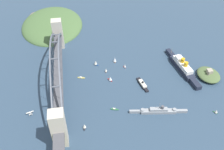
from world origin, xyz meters
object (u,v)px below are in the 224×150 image
small_boat_1 (84,126)px  ocean_liner (182,67)px  small_boat_4 (125,66)px  small_boat_8 (110,79)px  fort_island_mid_harbor (208,75)px  small_boat_6 (216,111)px  small_boat_7 (81,78)px  naval_cruiser (159,111)px  small_boat_5 (96,63)px  harbor_arch_bridge (58,70)px  harbor_ferry_steamer (143,84)px  seaplane_taxiing_near_bridge (30,113)px  small_boat_3 (106,70)px  small_boat_2 (115,109)px  small_boat_0 (115,60)px

small_boat_1 → ocean_liner: bearing=118.6°
small_boat_4 → small_boat_8: size_ratio=0.84×
fort_island_mid_harbor → small_boat_6: 75.13m
small_boat_4 → small_boat_7: size_ratio=0.62×
small_boat_7 → small_boat_8: bearing=72.8°
ocean_liner → small_boat_7: ocean_liner is taller
naval_cruiser → small_boat_5: bearing=-148.7°
harbor_arch_bridge → small_boat_5: harbor_arch_bridge is taller
harbor_ferry_steamer → small_boat_6: (69.90, 83.43, 0.99)m
naval_cruiser → seaplane_taxiing_near_bridge: (-25.92, -170.89, -1.10)m
ocean_liner → small_boat_3: ocean_liner is taller
naval_cruiser → small_boat_5: (-117.84, -71.68, 1.07)m
fort_island_mid_harbor → small_boat_2: fort_island_mid_harbor is taller
small_boat_2 → small_boat_7: size_ratio=0.95×
fort_island_mid_harbor → small_boat_4: 132.26m
small_boat_4 → small_boat_5: 49.00m
ocean_liner → small_boat_4: 93.08m
harbor_ferry_steamer → small_boat_2: size_ratio=3.01×
small_boat_7 → small_boat_3: bearing=101.9°
naval_cruiser → small_boat_7: size_ratio=6.69×
naval_cruiser → small_boat_3: size_ratio=11.34×
fort_island_mid_harbor → seaplane_taxiing_near_bridge: 272.00m
harbor_ferry_steamer → seaplane_taxiing_near_bridge: harbor_ferry_steamer is taller
small_boat_2 → small_boat_4: 93.44m
small_boat_4 → harbor_arch_bridge: bearing=-76.9°
small_boat_6 → ocean_liner: bearing=-173.9°
seaplane_taxiing_near_bridge → small_boat_7: 95.86m
small_boat_5 → harbor_arch_bridge: bearing=-55.8°
small_boat_4 → small_boat_5: size_ratio=0.79×
ocean_liner → seaplane_taxiing_near_bridge: 243.06m
small_boat_1 → small_boat_6: small_boat_1 is taller
ocean_liner → seaplane_taxiing_near_bridge: size_ratio=10.28×
small_boat_2 → naval_cruiser: bearing=75.4°
seaplane_taxiing_near_bridge → small_boat_4: (-76.63, 145.76, 1.20)m
small_boat_4 → small_boat_8: bearing=-46.0°
harbor_ferry_steamer → small_boat_2: bearing=-50.9°
naval_cruiser → small_boat_0: size_ratio=8.08×
small_boat_4 → small_boat_3: bearing=-80.5°
ocean_liner → small_boat_8: (7.19, -119.53, -2.08)m
harbor_ferry_steamer → small_boat_8: (-18.64, -46.36, 1.85)m
harbor_ferry_steamer → small_boat_7: (-32.38, -90.73, -1.48)m
small_boat_5 → fort_island_mid_harbor: bearing=70.6°
harbor_ferry_steamer → ocean_liner: bearing=109.4°
ocean_liner → naval_cruiser: bearing=-38.7°
small_boat_7 → naval_cruiser: bearing=48.0°
harbor_ferry_steamer → small_boat_4: 49.64m
harbor_arch_bridge → naval_cruiser: bearing=59.0°
small_boat_2 → small_boat_6: size_ratio=1.62×
harbor_arch_bridge → small_boat_5: 74.72m
ocean_liner → harbor_ferry_steamer: (25.82, -73.17, -3.93)m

